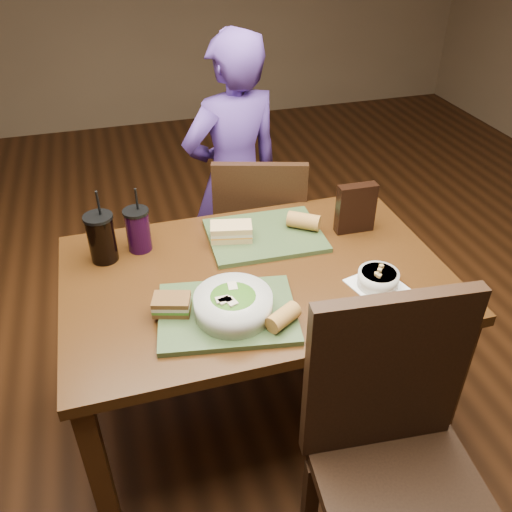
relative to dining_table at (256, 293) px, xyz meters
The scene contains 16 objects.
ground 0.66m from the dining_table, ahead, with size 6.00×6.00×0.00m, color #381C0B.
dining_table is the anchor object (origin of this frame).
chair_near 0.70m from the dining_table, 73.47° to the right, with size 0.49×0.49×1.04m.
chair_far 0.63m from the dining_table, 74.75° to the left, with size 0.50×0.50×0.91m.
diner 0.84m from the dining_table, 80.80° to the left, with size 0.50×0.33×1.37m, color #4E3084.
tray_near 0.26m from the dining_table, 128.11° to the right, with size 0.42×0.32×0.02m, color #344825.
tray_far 0.25m from the dining_table, 65.14° to the left, with size 0.42×0.32×0.02m, color #344825.
salad_bowl 0.29m from the dining_table, 122.74° to the right, with size 0.24×0.24×0.08m.
soup_bowl 0.43m from the dining_table, 26.79° to the right, with size 0.20×0.20×0.07m.
sandwich_near 0.37m from the dining_table, 155.45° to the right, with size 0.13×0.11×0.05m.
sandwich_far 0.25m from the dining_table, 99.40° to the left, with size 0.16×0.11×0.06m.
baguette_near 0.32m from the dining_table, 90.39° to the right, with size 0.05×0.05×0.11m, color #AD7533.
baguette_far 0.35m from the dining_table, 39.18° to the left, with size 0.06×0.06×0.12m, color #AD7533.
cup_cola 0.57m from the dining_table, 154.85° to the left, with size 0.10×0.10×0.27m.
cup_berry 0.48m from the dining_table, 144.21° to the left, with size 0.09×0.09×0.25m.
chip_bag 0.50m from the dining_table, 20.05° to the left, with size 0.15×0.05×0.19m, color black.
Camera 1 is at (-0.42, -1.43, 1.85)m, focal length 38.00 mm.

